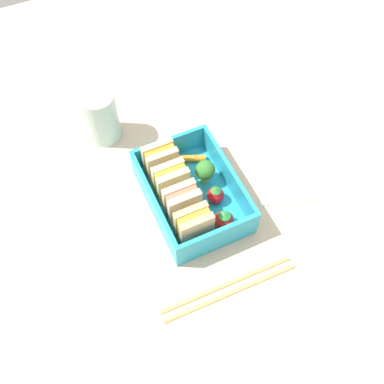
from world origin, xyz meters
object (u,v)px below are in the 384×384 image
(sandwich_left, at_px, (194,226))
(strawberry_left, at_px, (224,220))
(drinking_glass, at_px, (101,116))
(carrot_stick_far_left, at_px, (190,158))
(strawberry_far_left, at_px, (216,195))
(sandwich_center_left, at_px, (182,203))
(sandwich_center_right, at_px, (161,162))
(chopstick_pair, at_px, (229,288))
(broccoli_floret, at_px, (205,171))
(folded_napkin, at_px, (283,174))
(sandwich_center, at_px, (171,182))

(sandwich_left, relative_size, strawberry_left, 1.79)
(drinking_glass, bearing_deg, carrot_stick_far_left, -138.45)
(sandwich_left, relative_size, strawberry_far_left, 1.95)
(sandwich_center_left, relative_size, sandwich_center_right, 1.00)
(strawberry_left, distance_m, chopstick_pair, 0.09)
(broccoli_floret, bearing_deg, folded_napkin, -106.24)
(sandwich_left, height_order, carrot_stick_far_left, sandwich_left)
(sandwich_center, relative_size, strawberry_left, 1.79)
(sandwich_center_left, distance_m, drinking_glass, 0.21)
(sandwich_center_left, distance_m, folded_napkin, 0.18)
(sandwich_center_left, distance_m, sandwich_center, 0.04)
(sandwich_left, bearing_deg, chopstick_pair, -172.22)
(sandwich_left, xyz_separation_m, broccoli_floret, (0.08, -0.06, -0.01))
(strawberry_far_left, height_order, drinking_glass, drinking_glass)
(sandwich_center, relative_size, drinking_glass, 0.68)
(sandwich_left, bearing_deg, drinking_glass, 12.60)
(strawberry_left, relative_size, broccoli_floret, 0.81)
(strawberry_left, height_order, folded_napkin, strawberry_left)
(sandwich_left, xyz_separation_m, carrot_stick_far_left, (0.12, -0.05, -0.03))
(strawberry_left, xyz_separation_m, drinking_glass, (0.24, 0.10, 0.02))
(chopstick_pair, bearing_deg, strawberry_left, -22.09)
(strawberry_far_left, relative_size, chopstick_pair, 0.16)
(strawberry_far_left, xyz_separation_m, chopstick_pair, (-0.13, 0.04, -0.02))
(sandwich_center, distance_m, strawberry_far_left, 0.07)
(drinking_glass, relative_size, folded_napkin, 0.85)
(carrot_stick_far_left, relative_size, folded_napkin, 0.46)
(sandwich_center, bearing_deg, strawberry_far_left, -125.33)
(sandwich_center_left, relative_size, drinking_glass, 0.68)
(sandwich_left, relative_size, carrot_stick_far_left, 1.26)
(sandwich_center_left, bearing_deg, sandwich_left, 180.00)
(carrot_stick_far_left, bearing_deg, sandwich_center, 130.88)
(sandwich_center_left, bearing_deg, folded_napkin, -88.64)
(sandwich_center, height_order, folded_napkin, sandwich_center)
(strawberry_left, bearing_deg, chopstick_pair, 157.91)
(chopstick_pair, bearing_deg, strawberry_far_left, -18.24)
(chopstick_pair, xyz_separation_m, drinking_glass, (0.33, 0.07, 0.04))
(strawberry_far_left, distance_m, broccoli_floret, 0.04)
(broccoli_floret, relative_size, drinking_glass, 0.47)
(sandwich_left, height_order, chopstick_pair, sandwich_left)
(sandwich_center_left, xyz_separation_m, chopstick_pair, (-0.13, -0.01, -0.04))
(sandwich_center_right, relative_size, broccoli_floret, 1.45)
(sandwich_center_left, distance_m, sandwich_center_right, 0.08)
(sandwich_center_left, height_order, sandwich_center_right, same)
(sandwich_center_left, distance_m, strawberry_far_left, 0.06)
(sandwich_left, xyz_separation_m, sandwich_center, (0.08, 0.00, 0.00))
(sandwich_left, bearing_deg, strawberry_far_left, -53.04)
(sandwich_center, distance_m, strawberry_left, 0.10)
(strawberry_far_left, bearing_deg, sandwich_center, 54.67)
(sandwich_center_right, relative_size, folded_napkin, 0.58)
(sandwich_center_left, height_order, sandwich_center, same)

